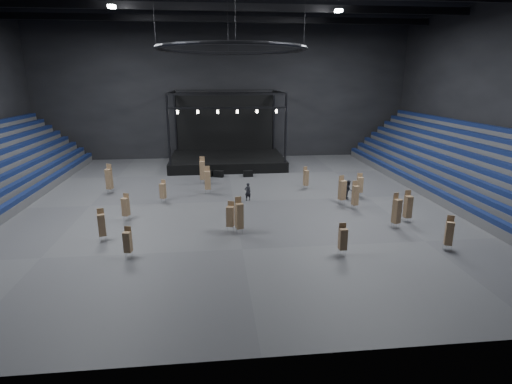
{
  "coord_description": "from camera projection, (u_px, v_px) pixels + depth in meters",
  "views": [
    {
      "loc": [
        -1.65,
        -34.34,
        10.73
      ],
      "look_at": [
        1.81,
        -2.0,
        1.4
      ],
      "focal_mm": 28.0,
      "sensor_mm": 36.0,
      "label": 1
    }
  ],
  "objects": [
    {
      "name": "flight_case_mid",
      "position": [
        219.0,
        174.0,
        44.73
      ],
      "size": [
        1.21,
        0.94,
        0.72
      ],
      "primitive_type": "cube",
      "rotation": [
        0.0,
        0.0,
        -0.43
      ],
      "color": "black",
      "rests_on": "floor"
    },
    {
      "name": "chair_stack_4",
      "position": [
        408.0,
        206.0,
        30.39
      ],
      "size": [
        0.54,
        0.54,
        2.53
      ],
      "rotation": [
        0.0,
        0.0,
        0.09
      ],
      "color": "silver",
      "rests_on": "floor"
    },
    {
      "name": "chair_stack_0",
      "position": [
        449.0,
        233.0,
        25.5
      ],
      "size": [
        0.61,
        0.61,
        2.31
      ],
      "rotation": [
        0.0,
        0.0,
        -0.41
      ],
      "color": "silver",
      "rests_on": "floor"
    },
    {
      "name": "chair_stack_5",
      "position": [
        306.0,
        178.0,
        39.74
      ],
      "size": [
        0.54,
        0.54,
        2.26
      ],
      "rotation": [
        0.0,
        0.0,
        0.36
      ],
      "color": "silver",
      "rests_on": "floor"
    },
    {
      "name": "chair_stack_13",
      "position": [
        230.0,
        216.0,
        28.62
      ],
      "size": [
        0.63,
        0.63,
        2.25
      ],
      "rotation": [
        0.0,
        0.0,
        -0.34
      ],
      "color": "silver",
      "rests_on": "floor"
    },
    {
      "name": "floor",
      "position": [
        234.0,
        201.0,
        35.94
      ],
      "size": [
        50.0,
        50.0,
        0.0
      ],
      "primitive_type": "plane",
      "color": "#444446",
      "rests_on": "ground"
    },
    {
      "name": "chair_stack_6",
      "position": [
        360.0,
        184.0,
        37.12
      ],
      "size": [
        0.55,
        0.55,
        2.21
      ],
      "rotation": [
        0.0,
        0.0,
        -0.08
      ],
      "color": "silver",
      "rests_on": "floor"
    },
    {
      "name": "chair_stack_1",
      "position": [
        126.0,
        206.0,
        30.9
      ],
      "size": [
        0.61,
        0.61,
        2.15
      ],
      "rotation": [
        0.0,
        0.0,
        -0.37
      ],
      "color": "silver",
      "rests_on": "floor"
    },
    {
      "name": "chair_stack_12",
      "position": [
        207.0,
        180.0,
        38.04
      ],
      "size": [
        0.59,
        0.59,
        2.66
      ],
      "rotation": [
        0.0,
        0.0,
        0.1
      ],
      "color": "silver",
      "rests_on": "floor"
    },
    {
      "name": "chair_stack_10",
      "position": [
        239.0,
        215.0,
        28.19
      ],
      "size": [
        0.61,
        0.61,
        2.7
      ],
      "rotation": [
        0.0,
        0.0,
        0.3
      ],
      "color": "silver",
      "rests_on": "floor"
    },
    {
      "name": "chair_stack_3",
      "position": [
        355.0,
        195.0,
        33.53
      ],
      "size": [
        0.52,
        0.52,
        2.44
      ],
      "rotation": [
        0.0,
        0.0,
        0.19
      ],
      "color": "silver",
      "rests_on": "floor"
    },
    {
      "name": "truss_ring",
      "position": [
        231.0,
        49.0,
        32.36
      ],
      "size": [
        12.3,
        12.3,
        5.15
      ],
      "color": "black",
      "rests_on": "ceiling"
    },
    {
      "name": "chair_stack_9",
      "position": [
        202.0,
        170.0,
        41.66
      ],
      "size": [
        0.55,
        0.55,
        2.85
      ],
      "rotation": [
        0.0,
        0.0,
        -0.02
      ],
      "color": "silver",
      "rests_on": "floor"
    },
    {
      "name": "wall_right",
      "position": [
        509.0,
        98.0,
        36.02
      ],
      "size": [
        0.2,
        42.0,
        18.0
      ],
      "primitive_type": "cube",
      "color": "black",
      "rests_on": "ground"
    },
    {
      "name": "bleachers_right",
      "position": [
        475.0,
        176.0,
        37.81
      ],
      "size": [
        7.2,
        40.0,
        6.4
      ],
      "color": "#49494C",
      "rests_on": "floor"
    },
    {
      "name": "crew_member",
      "position": [
        348.0,
        189.0,
        36.57
      ],
      "size": [
        0.89,
        1.01,
        1.74
      ],
      "primitive_type": "imported",
      "rotation": [
        0.0,
        0.0,
        1.25
      ],
      "color": "black",
      "rests_on": "floor"
    },
    {
      "name": "chair_stack_2",
      "position": [
        109.0,
        178.0,
        38.2
      ],
      "size": [
        0.63,
        0.63,
        2.84
      ],
      "rotation": [
        0.0,
        0.0,
        -0.28
      ],
      "color": "silver",
      "rests_on": "floor"
    },
    {
      "name": "flight_case_left",
      "position": [
        208.0,
        173.0,
        45.06
      ],
      "size": [
        1.17,
        0.92,
        0.7
      ],
      "primitive_type": "cube",
      "rotation": [
        0.0,
        0.0,
        -0.44
      ],
      "color": "black",
      "rests_on": "floor"
    },
    {
      "name": "wall_front",
      "position": [
        263.0,
        131.0,
        13.39
      ],
      "size": [
        50.0,
        0.2,
        18.0
      ],
      "primitive_type": "cube",
      "color": "black",
      "rests_on": "ground"
    },
    {
      "name": "chair_stack_16",
      "position": [
        343.0,
        238.0,
        24.81
      ],
      "size": [
        0.48,
        0.48,
        2.08
      ],
      "rotation": [
        0.0,
        0.0,
        0.01
      ],
      "color": "silver",
      "rests_on": "floor"
    },
    {
      "name": "chair_stack_7",
      "position": [
        102.0,
        224.0,
        26.96
      ],
      "size": [
        0.57,
        0.57,
        2.28
      ],
      "rotation": [
        0.0,
        0.0,
        0.24
      ],
      "color": "silver",
      "rests_on": "floor"
    },
    {
      "name": "chair_stack_8",
      "position": [
        397.0,
        210.0,
        29.22
      ],
      "size": [
        0.65,
        0.65,
        2.67
      ],
      "rotation": [
        0.0,
        0.0,
        0.39
      ],
      "color": "silver",
      "rests_on": "floor"
    },
    {
      "name": "chair_stack_11",
      "position": [
        163.0,
        191.0,
        35.45
      ],
      "size": [
        0.6,
        0.6,
        2.04
      ],
      "rotation": [
        0.0,
        0.0,
        -0.44
      ],
      "color": "silver",
      "rests_on": "floor"
    },
    {
      "name": "chair_stack_14",
      "position": [
        128.0,
        241.0,
        24.5
      ],
      "size": [
        0.51,
        0.51,
        1.99
      ],
      "rotation": [
        0.0,
        0.0,
        -0.18
      ],
      "color": "silver",
      "rests_on": "floor"
    },
    {
      "name": "stage",
      "position": [
        227.0,
        153.0,
        51.06
      ],
      "size": [
        14.0,
        10.0,
        9.2
      ],
      "color": "black",
      "rests_on": "floor"
    },
    {
      "name": "chair_stack_15",
      "position": [
        342.0,
        190.0,
        34.82
      ],
      "size": [
        0.65,
        0.65,
        2.57
      ],
      "rotation": [
        0.0,
        0.0,
        0.31
      ],
      "color": "silver",
      "rests_on": "floor"
    },
    {
      "name": "man_center",
      "position": [
        248.0,
        192.0,
        36.02
      ],
      "size": [
        0.69,
        0.56,
        1.64
      ],
      "primitive_type": "imported",
      "rotation": [
        0.0,
        0.0,
        3.47
      ],
      "color": "black",
      "rests_on": "floor"
    },
    {
      "name": "wall_back",
      "position": [
        224.0,
        91.0,
        53.53
      ],
      "size": [
        50.0,
        0.2,
        18.0
      ],
      "primitive_type": "cube",
      "color": "black",
      "rests_on": "ground"
    },
    {
      "name": "flight_case_right",
      "position": [
        248.0,
        174.0,
        44.88
      ],
      "size": [
        1.11,
        0.67,
        0.7
      ],
      "primitive_type": "cube",
      "rotation": [
        0.0,
        0.0,
        0.15
      ],
      "color": "black",
      "rests_on": "floor"
    }
  ]
}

